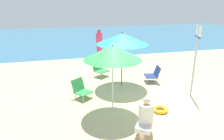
{
  "coord_description": "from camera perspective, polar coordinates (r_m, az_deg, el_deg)",
  "views": [
    {
      "loc": [
        -2.28,
        -5.99,
        3.02
      ],
      "look_at": [
        -0.46,
        0.91,
        0.7
      ],
      "focal_mm": 33.28,
      "sensor_mm": 36.0,
      "label": 1
    }
  ],
  "objects": [
    {
      "name": "ground_plane",
      "position": [
        7.09,
        5.52,
        -7.3
      ],
      "size": [
        40.0,
        40.0,
        0.0
      ],
      "primitive_type": "plane",
      "color": "#D3BC8C"
    },
    {
      "name": "sea_water",
      "position": [
        19.89,
        -8.12,
        9.13
      ],
      "size": [
        40.0,
        16.0,
        0.01
      ],
      "primitive_type": "cube",
      "color": "teal",
      "rests_on": "ground_plane"
    },
    {
      "name": "umbrella_teal",
      "position": [
        7.52,
        2.82,
        8.59
      ],
      "size": [
        1.89,
        1.89,
        2.05
      ],
      "color": "#4C4C51",
      "rests_on": "ground_plane"
    },
    {
      "name": "umbrella_green",
      "position": [
        5.55,
        0.21,
        4.78
      ],
      "size": [
        1.59,
        1.59,
        2.01
      ],
      "color": "silver",
      "rests_on": "ground_plane"
    },
    {
      "name": "beach_chair_a",
      "position": [
        6.96,
        -8.55,
        -5.14
      ],
      "size": [
        0.72,
        0.74,
        0.63
      ],
      "rotation": [
        0.0,
        0.0,
        -0.91
      ],
      "color": "#33934C",
      "rests_on": "ground_plane"
    },
    {
      "name": "beach_chair_b",
      "position": [
        8.91,
        -3.34,
        0.31
      ],
      "size": [
        0.77,
        0.77,
        0.6
      ],
      "rotation": [
        0.0,
        0.0,
        -0.96
      ],
      "color": "#33934C",
      "rests_on": "ground_plane"
    },
    {
      "name": "beach_chair_c",
      "position": [
        8.38,
        11.37,
        -1.05
      ],
      "size": [
        0.65,
        0.65,
        0.64
      ],
      "rotation": [
        0.0,
        0.0,
        -3.34
      ],
      "color": "navy",
      "rests_on": "ground_plane"
    },
    {
      "name": "person_a",
      "position": [
        5.13,
        9.19,
        -12.36
      ],
      "size": [
        0.53,
        0.57,
        0.93
      ],
      "rotation": [
        0.0,
        0.0,
        4.09
      ],
      "color": "silver",
      "rests_on": "ground_plane"
    },
    {
      "name": "person_b",
      "position": [
        10.68,
        -3.5,
        6.5
      ],
      "size": [
        0.32,
        0.32,
        1.77
      ],
      "rotation": [
        0.0,
        0.0,
        4.12
      ],
      "color": "#DB3866",
      "rests_on": "ground_plane"
    },
    {
      "name": "warning_sign",
      "position": [
        7.14,
        22.11,
        4.96
      ],
      "size": [
        0.23,
        0.5,
        2.4
      ],
      "rotation": [
        0.0,
        0.0,
        -0.4
      ],
      "color": "#ADADB2",
      "rests_on": "ground_plane"
    },
    {
      "name": "swim_ring",
      "position": [
        6.31,
        13.13,
        -10.6
      ],
      "size": [
        0.43,
        0.43,
        0.1
      ],
      "primitive_type": "torus",
      "color": "yellow",
      "rests_on": "ground_plane"
    }
  ]
}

